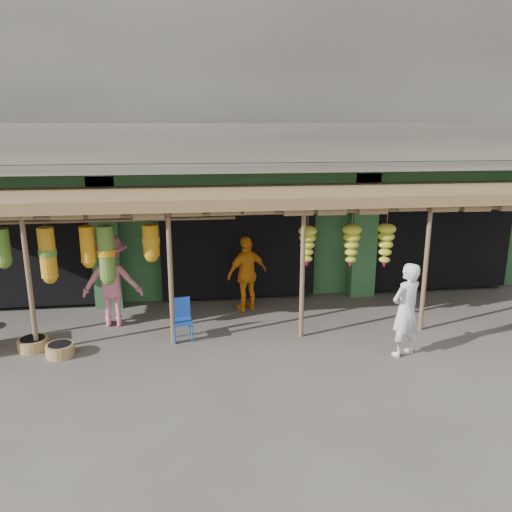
{
  "coord_description": "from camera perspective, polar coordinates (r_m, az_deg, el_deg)",
  "views": [
    {
      "loc": [
        -1.11,
        -9.18,
        4.04
      ],
      "look_at": [
        0.26,
        1.0,
        1.36
      ],
      "focal_mm": 35.0,
      "sensor_mm": 36.0,
      "label": 1
    }
  ],
  "objects": [
    {
      "name": "basket_mid",
      "position": [
        10.32,
        -24.12,
        -9.15
      ],
      "size": [
        0.55,
        0.55,
        0.21
      ],
      "primitive_type": "cylinder",
      "rotation": [
        0.0,
        0.0,
        0.01
      ],
      "color": "olive",
      "rests_on": "ground"
    },
    {
      "name": "basket_right",
      "position": [
        9.85,
        -21.49,
        -9.97
      ],
      "size": [
        0.65,
        0.65,
        0.23
      ],
      "primitive_type": "cylinder",
      "rotation": [
        0.0,
        0.0,
        -0.4
      ],
      "color": "#9F6C4A",
      "rests_on": "ground"
    },
    {
      "name": "ground",
      "position": [
        10.09,
        -0.72,
        -9.0
      ],
      "size": [
        80.0,
        80.0,
        0.0
      ],
      "primitive_type": "plane",
      "color": "#514C47",
      "rests_on": "ground"
    },
    {
      "name": "person_vendor",
      "position": [
        11.14,
        -1.02,
        -2.03
      ],
      "size": [
        1.08,
        0.81,
        1.7
      ],
      "primitive_type": "imported",
      "rotation": [
        0.0,
        0.0,
        3.59
      ],
      "color": "orange",
      "rests_on": "ground"
    },
    {
      "name": "awning",
      "position": [
        10.13,
        -2.05,
        6.28
      ],
      "size": [
        14.0,
        2.7,
        2.79
      ],
      "color": "brown",
      "rests_on": "ground"
    },
    {
      "name": "person_front",
      "position": [
        9.34,
        16.75,
        -5.92
      ],
      "size": [
        0.75,
        0.64,
        1.73
      ],
      "primitive_type": "imported",
      "rotation": [
        0.0,
        0.0,
        3.58
      ],
      "color": "white",
      "rests_on": "ground"
    },
    {
      "name": "blue_chair",
      "position": [
        9.87,
        -8.54,
        -6.88
      ],
      "size": [
        0.44,
        0.45,
        0.81
      ],
      "rotation": [
        0.0,
        0.0,
        0.15
      ],
      "color": "#1943A6",
      "rests_on": "ground"
    },
    {
      "name": "building",
      "position": [
        14.11,
        -3.23,
        11.85
      ],
      "size": [
        16.4,
        6.8,
        7.0
      ],
      "color": "gray",
      "rests_on": "ground"
    },
    {
      "name": "person_shopper",
      "position": [
        10.69,
        -16.16,
        -2.77
      ],
      "size": [
        1.26,
        0.76,
        1.91
      ],
      "primitive_type": "imported",
      "rotation": [
        0.0,
        0.0,
        3.1
      ],
      "color": "#D36F86",
      "rests_on": "ground"
    }
  ]
}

